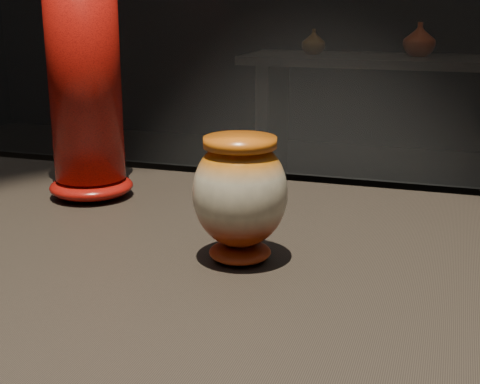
# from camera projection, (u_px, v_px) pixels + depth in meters

# --- Properties ---
(main_vase) EXTENTS (0.12, 0.12, 0.16)m
(main_vase) POSITION_uv_depth(u_px,v_px,m) (240.00, 194.00, 0.82)
(main_vase) COLOR maroon
(main_vase) RESTS_ON display_plinth
(tall_vase) EXTENTS (0.17, 0.17, 0.43)m
(tall_vase) POSITION_uv_depth(u_px,v_px,m) (84.00, 69.00, 1.05)
(tall_vase) COLOR red
(tall_vase) RESTS_ON display_plinth
(back_shelf) EXTENTS (2.00, 0.60, 0.90)m
(back_shelf) POSITION_uv_depth(u_px,v_px,m) (413.00, 103.00, 3.91)
(back_shelf) COLOR black
(back_shelf) RESTS_ON ground
(back_vase_left) EXTENTS (0.18, 0.18, 0.15)m
(back_vase_left) POSITION_uv_depth(u_px,v_px,m) (314.00, 42.00, 4.00)
(back_vase_left) COLOR #905915
(back_vase_left) RESTS_ON back_shelf
(back_vase_mid) EXTENTS (0.25, 0.25, 0.19)m
(back_vase_mid) POSITION_uv_depth(u_px,v_px,m) (419.00, 39.00, 3.84)
(back_vase_mid) COLOR maroon
(back_vase_mid) RESTS_ON back_shelf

